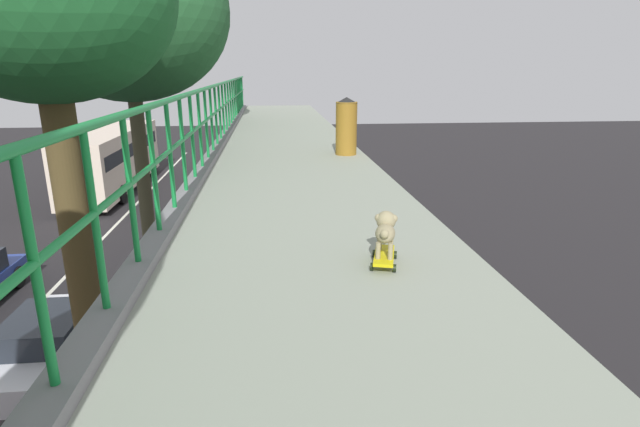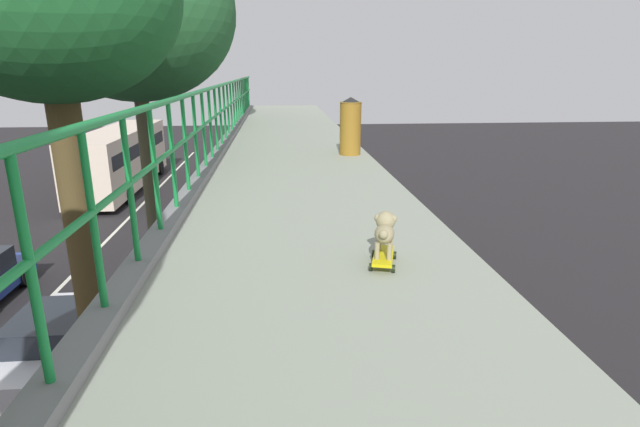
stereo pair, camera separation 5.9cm
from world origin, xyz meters
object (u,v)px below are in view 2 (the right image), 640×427
(litter_bin, at_px, (350,126))
(toy_skateboard, at_px, (383,257))
(city_bus, at_px, (120,156))
(small_dog, at_px, (385,229))
(car_white_fifth, at_px, (58,339))

(litter_bin, bearing_deg, toy_skateboard, -95.33)
(city_bus, xyz_separation_m, toy_skateboard, (9.65, -24.81, 3.37))
(small_dog, bearing_deg, litter_bin, 84.76)
(car_white_fifth, bearing_deg, city_bus, 101.82)
(city_bus, relative_size, litter_bin, 11.71)
(city_bus, xyz_separation_m, litter_bin, (10.10, -19.88, 3.80))
(car_white_fifth, xyz_separation_m, toy_skateboard, (5.94, -7.10, 4.64))
(toy_skateboard, distance_m, small_dog, 0.21)
(small_dog, bearing_deg, toy_skateboard, -107.89)
(small_dog, relative_size, litter_bin, 0.39)
(city_bus, bearing_deg, small_dog, -68.71)
(small_dog, bearing_deg, car_white_fifth, 130.08)
(toy_skateboard, bearing_deg, small_dog, 72.11)
(car_white_fifth, distance_m, litter_bin, 8.45)
(car_white_fifth, bearing_deg, small_dog, -49.92)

